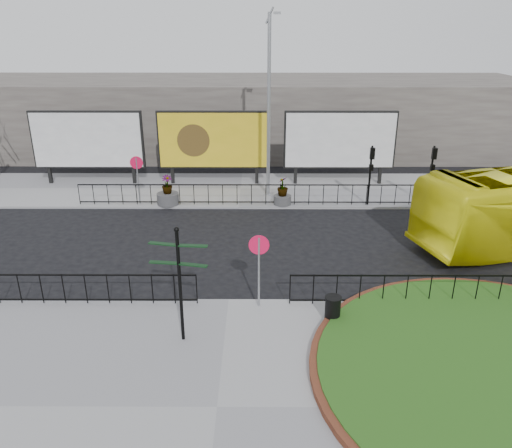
{
  "coord_description": "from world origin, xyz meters",
  "views": [
    {
      "loc": [
        0.97,
        -14.37,
        8.57
      ],
      "look_at": [
        0.9,
        2.37,
        1.86
      ],
      "focal_mm": 35.0,
      "sensor_mm": 36.0,
      "label": 1
    }
  ],
  "objects_px": {
    "billboard_mid": "(214,140)",
    "planter_a": "(168,195)",
    "lamp_post": "(269,105)",
    "planter_c": "(283,194)",
    "fingerpost_sign": "(179,274)",
    "litter_bin": "(333,309)"
  },
  "relations": [
    {
      "from": "lamp_post",
      "to": "fingerpost_sign",
      "type": "bearing_deg",
      "value": -101.5
    },
    {
      "from": "planter_c",
      "to": "litter_bin",
      "type": "bearing_deg",
      "value": -84.45
    },
    {
      "from": "billboard_mid",
      "to": "lamp_post",
      "type": "relative_size",
      "value": 0.67
    },
    {
      "from": "fingerpost_sign",
      "to": "litter_bin",
      "type": "bearing_deg",
      "value": 24.5
    },
    {
      "from": "billboard_mid",
      "to": "litter_bin",
      "type": "xyz_separation_m",
      "value": [
        4.74,
        -14.27,
        -2.05
      ]
    },
    {
      "from": "planter_a",
      "to": "planter_c",
      "type": "distance_m",
      "value": 5.77
    },
    {
      "from": "billboard_mid",
      "to": "planter_a",
      "type": "distance_m",
      "value": 4.59
    },
    {
      "from": "litter_bin",
      "to": "planter_c",
      "type": "distance_m",
      "value": 10.75
    },
    {
      "from": "billboard_mid",
      "to": "planter_a",
      "type": "bearing_deg",
      "value": -120.14
    },
    {
      "from": "billboard_mid",
      "to": "planter_a",
      "type": "xyz_separation_m",
      "value": [
        -2.07,
        -3.57,
        -1.99
      ]
    },
    {
      "from": "planter_a",
      "to": "litter_bin",
      "type": "bearing_deg",
      "value": -57.5
    },
    {
      "from": "planter_a",
      "to": "planter_c",
      "type": "bearing_deg",
      "value": 0.0
    },
    {
      "from": "lamp_post",
      "to": "planter_c",
      "type": "height_order",
      "value": "lamp_post"
    },
    {
      "from": "planter_a",
      "to": "billboard_mid",
      "type": "bearing_deg",
      "value": 59.86
    },
    {
      "from": "billboard_mid",
      "to": "lamp_post",
      "type": "bearing_deg",
      "value": -33.25
    },
    {
      "from": "lamp_post",
      "to": "fingerpost_sign",
      "type": "distance_m",
      "value": 13.75
    },
    {
      "from": "fingerpost_sign",
      "to": "lamp_post",
      "type": "bearing_deg",
      "value": 91.02
    },
    {
      "from": "litter_bin",
      "to": "planter_a",
      "type": "distance_m",
      "value": 12.68
    },
    {
      "from": "billboard_mid",
      "to": "planter_c",
      "type": "distance_m",
      "value": 5.5
    },
    {
      "from": "fingerpost_sign",
      "to": "billboard_mid",
      "type": "bearing_deg",
      "value": 103.71
    },
    {
      "from": "lamp_post",
      "to": "planter_c",
      "type": "xyz_separation_m",
      "value": [
        0.69,
        -1.6,
        -4.16
      ]
    },
    {
      "from": "lamp_post",
      "to": "planter_c",
      "type": "distance_m",
      "value": 4.51
    }
  ]
}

